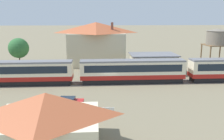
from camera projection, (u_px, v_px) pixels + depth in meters
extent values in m
plane|color=#7A7056|center=(109.00, 84.00, 42.87)|extent=(600.00, 600.00, 0.00)
cylinder|color=black|center=(208.00, 80.00, 43.86)|extent=(0.90, 0.18, 0.90)
cylinder|color=black|center=(205.00, 78.00, 45.26)|extent=(0.90, 0.18, 0.90)
cube|color=#AD1E19|center=(132.00, 76.00, 43.46)|extent=(18.96, 2.86, 0.80)
cube|color=beige|center=(133.00, 68.00, 43.12)|extent=(18.96, 2.86, 2.28)
cube|color=#192330|center=(133.00, 67.00, 43.10)|extent=(17.44, 2.90, 1.28)
cube|color=slate|center=(133.00, 61.00, 42.84)|extent=(18.96, 2.69, 0.30)
cube|color=black|center=(132.00, 80.00, 43.64)|extent=(18.20, 2.46, 0.88)
cylinder|color=black|center=(167.00, 81.00, 43.35)|extent=(0.90, 0.18, 0.90)
cylinder|color=black|center=(165.00, 79.00, 44.75)|extent=(0.90, 0.18, 0.90)
cylinder|color=black|center=(98.00, 82.00, 42.54)|extent=(0.90, 0.18, 0.90)
cylinder|color=black|center=(98.00, 80.00, 43.94)|extent=(0.90, 0.18, 0.90)
cube|color=#AD1E19|center=(19.00, 78.00, 42.14)|extent=(18.96, 2.86, 0.80)
cube|color=beige|center=(18.00, 69.00, 41.80)|extent=(18.96, 2.86, 2.28)
cube|color=#192330|center=(18.00, 69.00, 41.77)|extent=(17.44, 2.90, 1.28)
cube|color=slate|center=(18.00, 62.00, 41.51)|extent=(18.96, 2.69, 0.30)
cube|color=black|center=(20.00, 82.00, 42.32)|extent=(18.20, 2.46, 0.88)
cylinder|color=black|center=(54.00, 83.00, 42.03)|extent=(0.90, 0.18, 0.90)
cylinder|color=black|center=(56.00, 81.00, 43.43)|extent=(0.90, 0.18, 0.90)
cube|color=#665B51|center=(87.00, 83.00, 43.20)|extent=(125.91, 3.60, 0.01)
cube|color=#4C4238|center=(86.00, 84.00, 42.49)|extent=(125.91, 0.12, 0.04)
cube|color=#4C4238|center=(87.00, 82.00, 43.89)|extent=(125.91, 0.12, 0.04)
cube|color=beige|center=(153.00, 63.00, 52.06)|extent=(9.32, 6.31, 3.77)
cube|color=slate|center=(153.00, 54.00, 51.63)|extent=(10.06, 6.82, 0.20)
cube|color=slate|center=(158.00, 60.00, 47.88)|extent=(8.94, 1.60, 0.16)
cylinder|color=brown|center=(158.00, 69.00, 47.68)|extent=(0.14, 0.14, 3.29)
cube|color=beige|center=(96.00, 49.00, 59.51)|extent=(13.73, 9.63, 8.00)
pyramid|color=#B25633|center=(96.00, 27.00, 58.35)|extent=(14.83, 10.40, 2.61)
cube|color=brown|center=(112.00, 27.00, 56.69)|extent=(0.56, 0.56, 2.35)
cylinder|color=brown|center=(219.00, 56.00, 55.78)|extent=(0.28, 0.28, 5.65)
cylinder|color=brown|center=(201.00, 56.00, 55.48)|extent=(0.28, 0.28, 5.65)
cylinder|color=brown|center=(210.00, 60.00, 51.13)|extent=(0.28, 0.28, 5.65)
cube|color=brown|center=(216.00, 45.00, 52.81)|extent=(4.97, 4.97, 0.16)
cylinder|color=slate|center=(217.00, 38.00, 52.46)|extent=(4.44, 4.44, 3.05)
cone|color=slate|center=(218.00, 30.00, 52.07)|extent=(4.66, 4.66, 0.50)
cube|color=beige|center=(47.00, 131.00, 21.95)|extent=(9.43, 6.82, 3.07)
pyramid|color=#B25633|center=(46.00, 104.00, 21.37)|extent=(10.19, 7.36, 2.21)
cube|color=red|center=(68.00, 103.00, 32.17)|extent=(4.24, 2.13, 0.64)
cube|color=#192330|center=(67.00, 99.00, 32.06)|extent=(2.18, 1.69, 0.42)
cylinder|color=black|center=(77.00, 106.00, 31.42)|extent=(0.62, 0.20, 0.62)
cylinder|color=black|center=(79.00, 102.00, 32.94)|extent=(0.62, 0.20, 0.62)
cylinder|color=black|center=(58.00, 106.00, 31.48)|extent=(0.62, 0.20, 0.62)
cylinder|color=black|center=(60.00, 102.00, 33.00)|extent=(0.62, 0.20, 0.62)
cylinder|color=#4C3823|center=(20.00, 60.00, 59.50)|extent=(0.28, 0.28, 2.79)
sphere|color=#2D6633|center=(19.00, 48.00, 58.86)|extent=(4.99, 4.99, 4.99)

